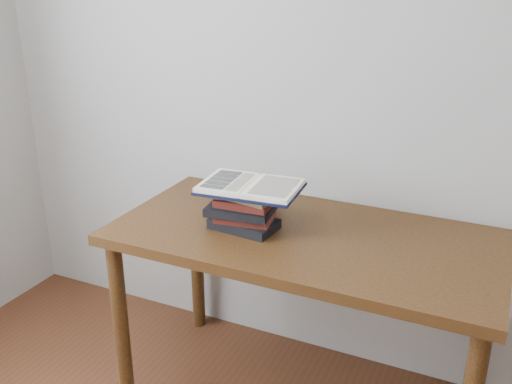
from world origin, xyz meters
The scene contains 3 objects.
desk centered at (-0.08, 1.38, 0.66)m, with size 1.41×0.70×0.75m.
book_stack centered at (-0.30, 1.33, 0.83)m, with size 0.27×0.21×0.15m.
open_book centered at (-0.28, 1.34, 0.92)m, with size 0.38×0.28×0.03m.
Camera 1 is at (0.55, -0.40, 1.64)m, focal length 40.00 mm.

